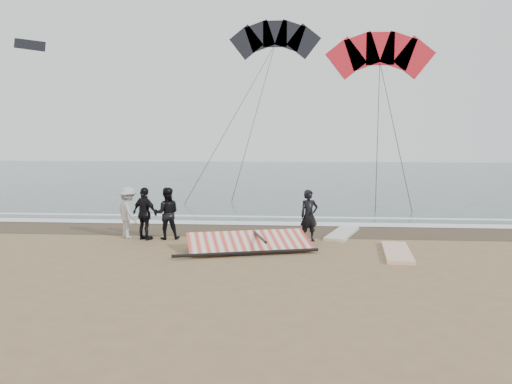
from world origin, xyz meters
TOP-DOWN VIEW (x-y plane):
  - ground at (0.00, 0.00)m, footprint 120.00×120.00m
  - sea at (0.00, 33.00)m, footprint 120.00×54.00m
  - wet_sand at (0.00, 4.50)m, footprint 120.00×2.80m
  - foam_near at (0.00, 5.90)m, footprint 120.00×0.90m
  - foam_far at (0.00, 7.60)m, footprint 120.00×0.45m
  - man_main at (0.50, 2.64)m, footprint 0.74×0.63m
  - board_white at (3.07, 0.98)m, footprint 1.04×2.77m
  - board_cream at (1.71, 3.81)m, footprint 1.48×2.68m
  - trio_cluster at (-5.08, 2.63)m, footprint 2.52×1.38m
  - sail_rig at (-1.42, 1.21)m, footprint 4.18×2.67m
  - kite_red at (5.18, 18.19)m, footprint 7.50×4.72m
  - kite_dark at (-1.68, 25.75)m, footprint 8.04×7.39m

SIDE VIEW (x-z plane):
  - ground at x=0.00m, z-range 0.00..0.00m
  - wet_sand at x=0.00m, z-range 0.00..0.01m
  - sea at x=0.00m, z-range 0.00..0.02m
  - foam_near at x=0.00m, z-range 0.02..0.03m
  - foam_far at x=0.00m, z-range 0.02..0.03m
  - board_white at x=3.07m, z-range 0.00..0.11m
  - board_cream at x=1.71m, z-range 0.00..0.11m
  - sail_rig at x=-1.42m, z-range -0.05..0.44m
  - man_main at x=0.50m, z-range 0.00..1.73m
  - trio_cluster at x=-5.08m, z-range -0.01..1.78m
  - kite_red at x=5.18m, z-range 2.20..14.56m
  - kite_dark at x=-1.68m, z-range 1.62..20.08m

